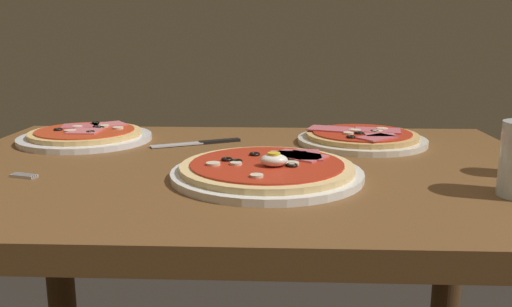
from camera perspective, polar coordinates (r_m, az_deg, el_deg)
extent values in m
cube|color=brown|center=(0.97, -1.64, -2.27)|extent=(1.11, 0.77, 0.04)
cylinder|color=#4A3018|center=(1.52, -20.09, -12.56)|extent=(0.07, 0.07, 0.71)
cylinder|color=#4A3018|center=(1.47, 19.59, -13.31)|extent=(0.07, 0.07, 0.71)
cylinder|color=white|center=(0.88, 1.17, -2.20)|extent=(0.31, 0.31, 0.01)
cylinder|color=#E5C17F|center=(0.87, 1.17, -1.50)|extent=(0.28, 0.28, 0.01)
cylinder|color=#B72D19|center=(0.87, 1.18, -1.08)|extent=(0.25, 0.25, 0.00)
torus|color=black|center=(0.89, -3.11, -0.62)|extent=(0.02, 0.02, 0.00)
torus|color=black|center=(0.92, -0.14, -0.06)|extent=(0.02, 0.02, 0.00)
torus|color=black|center=(0.87, -2.39, -0.82)|extent=(0.02, 0.02, 0.00)
torus|color=black|center=(0.88, 3.14, -0.71)|extent=(0.02, 0.02, 0.00)
torus|color=black|center=(0.85, 3.83, -1.25)|extent=(0.02, 0.02, 0.00)
cube|color=#D16B70|center=(0.92, 3.41, -0.19)|extent=(0.07, 0.06, 0.00)
cube|color=#C65B66|center=(0.92, 5.48, -0.16)|extent=(0.05, 0.08, 0.00)
cube|color=#D16B70|center=(0.92, 4.49, -0.23)|extent=(0.11, 0.10, 0.00)
cylinder|color=beige|center=(0.86, -4.57, -1.09)|extent=(0.02, 0.02, 0.00)
cylinder|color=beige|center=(0.86, 3.76, -1.05)|extent=(0.03, 0.03, 0.00)
cylinder|color=beige|center=(0.86, -1.90, -1.06)|extent=(0.02, 0.02, 0.00)
cylinder|color=beige|center=(0.78, 0.07, -2.37)|extent=(0.02, 0.02, 0.00)
ellipsoid|color=white|center=(0.85, 1.92, -0.70)|extent=(0.04, 0.03, 0.02)
cylinder|color=yellow|center=(0.84, 1.92, -0.04)|extent=(0.02, 0.02, 0.00)
cylinder|color=silver|center=(1.17, 11.18, 1.35)|extent=(0.27, 0.27, 0.01)
cylinder|color=tan|center=(1.17, 11.21, 1.88)|extent=(0.24, 0.24, 0.01)
cylinder|color=#B72D19|center=(1.16, 11.22, 2.19)|extent=(0.21, 0.21, 0.00)
torus|color=black|center=(1.09, 10.05, 1.75)|extent=(0.02, 0.02, 0.00)
torus|color=black|center=(1.17, 12.51, 2.32)|extent=(0.02, 0.02, 0.00)
torus|color=black|center=(1.14, 10.88, 2.16)|extent=(0.02, 0.02, 0.00)
cube|color=#C65B66|center=(1.10, 12.74, 1.68)|extent=(0.09, 0.09, 0.00)
cube|color=#C65B66|center=(1.18, 7.92, 2.62)|extent=(0.11, 0.09, 0.00)
cube|color=#D16B70|center=(1.13, 13.06, 1.93)|extent=(0.06, 0.04, 0.00)
cube|color=#C65B66|center=(1.18, 12.80, 2.41)|extent=(0.11, 0.08, 0.00)
cylinder|color=beige|center=(1.17, 10.48, 2.45)|extent=(0.02, 0.02, 0.00)
cylinder|color=beige|center=(1.17, 12.77, 2.34)|extent=(0.02, 0.02, 0.00)
cylinder|color=beige|center=(1.20, 13.27, 2.56)|extent=(0.02, 0.02, 0.00)
cylinder|color=beige|center=(1.13, 9.80, 2.15)|extent=(0.02, 0.02, 0.00)
cylinder|color=white|center=(1.23, -17.65, 1.57)|extent=(0.29, 0.29, 0.01)
cylinder|color=#DBB26B|center=(1.23, -17.68, 2.07)|extent=(0.24, 0.24, 0.01)
cylinder|color=red|center=(1.23, -17.70, 2.37)|extent=(0.21, 0.21, 0.00)
torus|color=black|center=(1.30, -16.67, 3.15)|extent=(0.02, 0.02, 0.00)
torus|color=black|center=(1.23, -16.25, 2.66)|extent=(0.02, 0.02, 0.00)
torus|color=black|center=(1.24, -20.29, 2.42)|extent=(0.02, 0.02, 0.00)
torus|color=black|center=(1.25, -16.58, 2.74)|extent=(0.02, 0.02, 0.00)
torus|color=black|center=(1.18, -17.19, 2.20)|extent=(0.02, 0.02, 0.00)
cube|color=#D16B70|center=(1.20, -17.73, 2.30)|extent=(0.06, 0.07, 0.00)
cube|color=#C65B66|center=(1.27, -18.18, 2.81)|extent=(0.09, 0.07, 0.00)
cube|color=#D16B70|center=(1.28, -15.39, 3.01)|extent=(0.09, 0.09, 0.00)
cylinder|color=beige|center=(1.26, -18.47, 2.72)|extent=(0.02, 0.02, 0.00)
cylinder|color=beige|center=(1.25, -15.89, 2.83)|extent=(0.02, 0.02, 0.00)
cylinder|color=beige|center=(1.21, -19.17, 2.30)|extent=(0.02, 0.02, 0.00)
cylinder|color=beige|center=(1.22, -14.46, 2.65)|extent=(0.02, 0.02, 0.00)
cube|color=silver|center=(0.95, -23.74, -2.29)|extent=(0.04, 0.02, 0.00)
cube|color=silver|center=(0.96, -23.56, -2.23)|extent=(0.04, 0.02, 0.00)
cube|color=silver|center=(0.96, -23.38, -2.16)|extent=(0.04, 0.02, 0.00)
cube|color=silver|center=(0.96, -23.20, -2.10)|extent=(0.04, 0.02, 0.00)
cube|color=silver|center=(1.13, -8.42, 0.93)|extent=(0.11, 0.07, 0.00)
cube|color=black|center=(1.16, -3.88, 1.32)|extent=(0.09, 0.06, 0.01)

